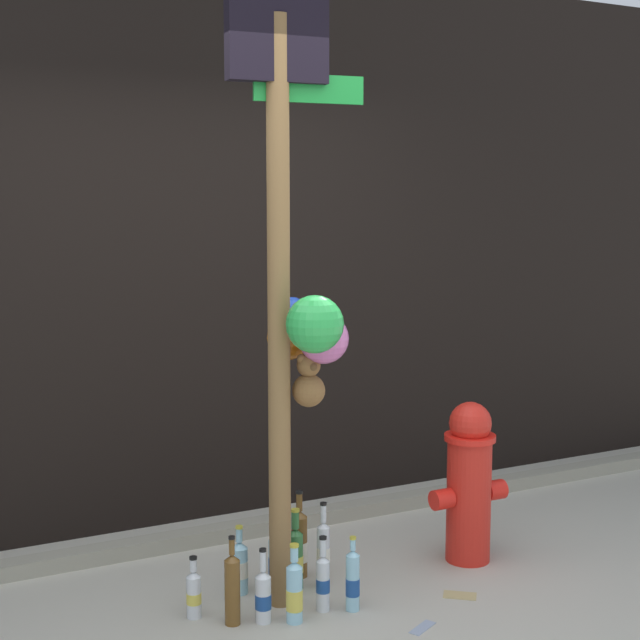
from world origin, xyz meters
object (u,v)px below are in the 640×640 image
at_px(bottle_7, 232,588).
at_px(bottle_8, 295,557).
at_px(memorial_post, 295,286).
at_px(bottle_3, 294,592).
at_px(fire_hydrant, 469,481).
at_px(bottle_9, 194,593).
at_px(bottle_5, 323,553).
at_px(bottle_10, 263,596).
at_px(bottle_1, 323,581).
at_px(bottle_0, 240,567).
at_px(bottle_6, 299,544).
at_px(bottle_2, 353,581).
at_px(bottle_4, 276,563).

relative_size(bottle_7, bottle_8, 1.02).
distance_m(memorial_post, bottle_3, 1.32).
relative_size(fire_hydrant, bottle_9, 2.94).
bearing_deg(bottle_8, bottle_9, -172.23).
height_order(memorial_post, bottle_5, memorial_post).
bearing_deg(bottle_8, bottle_7, -152.51).
xyz_separation_m(fire_hydrant, bottle_9, (-1.46, 0.01, -0.30)).
distance_m(bottle_9, bottle_10, 0.31).
height_order(bottle_5, bottle_9, bottle_5).
height_order(bottle_5, bottle_8, bottle_5).
distance_m(bottle_8, bottle_9, 0.53).
height_order(bottle_1, bottle_9, bottle_1).
height_order(bottle_3, bottle_10, bottle_3).
height_order(bottle_0, bottle_10, bottle_10).
bearing_deg(bottle_10, bottle_3, -27.57).
distance_m(bottle_6, bottle_8, 0.14).
xyz_separation_m(bottle_1, bottle_7, (-0.41, 0.06, 0.03)).
xyz_separation_m(bottle_2, bottle_4, (-0.24, 0.31, 0.01)).
distance_m(bottle_5, bottle_8, 0.13).
relative_size(memorial_post, bottle_7, 6.77).
relative_size(memorial_post, bottle_5, 6.48).
relative_size(bottle_0, bottle_8, 0.84).
bearing_deg(bottle_1, bottle_9, 159.91).
xyz_separation_m(bottle_5, bottle_8, (-0.13, 0.04, -0.02)).
bearing_deg(bottle_3, bottle_0, 104.44).
bearing_deg(bottle_5, bottle_9, -177.29).
height_order(bottle_3, bottle_4, bottle_4).
bearing_deg(bottle_3, bottle_6, 61.71).
height_order(bottle_1, bottle_8, bottle_8).
bearing_deg(memorial_post, fire_hydrant, 2.96).
relative_size(bottle_2, bottle_3, 0.97).
height_order(memorial_post, bottle_6, memorial_post).
height_order(bottle_3, bottle_8, bottle_8).
bearing_deg(bottle_5, bottle_8, 162.11).
bearing_deg(bottle_9, bottle_1, -20.09).
xyz_separation_m(bottle_6, bottle_8, (-0.08, -0.12, -0.01)).
distance_m(bottle_0, bottle_4, 0.17).
distance_m(bottle_0, bottle_6, 0.34).
xyz_separation_m(bottle_4, bottle_9, (-0.42, -0.05, -0.04)).
bearing_deg(fire_hydrant, bottle_2, -163.36).
xyz_separation_m(bottle_0, bottle_2, (0.38, -0.39, 0.01)).
height_order(bottle_6, bottle_7, bottle_6).
distance_m(bottle_7, bottle_8, 0.45).
bearing_deg(bottle_7, bottle_8, 27.49).
bearing_deg(memorial_post, bottle_9, 172.23).
bearing_deg(memorial_post, bottle_7, -167.86).
relative_size(bottle_8, bottle_10, 1.17).
height_order(bottle_4, bottle_10, bottle_4).
xyz_separation_m(bottle_3, bottle_6, (0.23, 0.43, 0.03)).
bearing_deg(bottle_10, bottle_6, 46.31).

